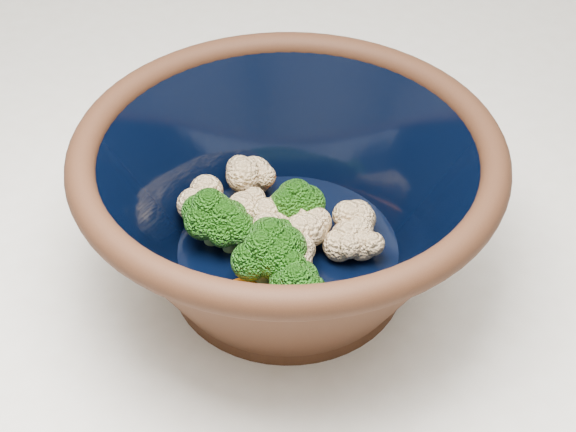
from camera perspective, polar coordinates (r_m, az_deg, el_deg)
name	(u,v)px	position (r m, az deg, el deg)	size (l,w,h in m)	color
mixing_bowl	(288,203)	(0.61, 0.00, 0.93)	(0.32, 0.32, 0.14)	black
vegetable_pile	(271,232)	(0.62, -1.19, -1.13)	(0.16, 0.16, 0.06)	#608442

